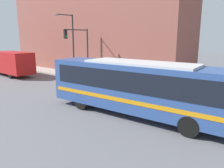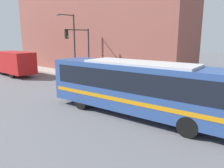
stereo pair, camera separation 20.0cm
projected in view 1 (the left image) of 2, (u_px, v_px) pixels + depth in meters
name	position (u px, v px, depth m)	size (l,w,h in m)	color
ground_plane	(141.00, 111.00, 14.63)	(120.00, 120.00, 0.00)	slate
sidewalk	(46.00, 70.00, 31.56)	(2.78, 70.00, 0.17)	#A8A399
building_facade	(90.00, 30.00, 30.66)	(6.00, 28.51, 11.66)	brown
city_bus	(139.00, 85.00, 13.24)	(3.39, 12.53, 3.41)	#2D4C8C
delivery_truck	(10.00, 63.00, 27.71)	(2.46, 8.39, 3.02)	#B21919
fire_hydrant	(119.00, 81.00, 22.06)	(0.24, 0.33, 0.71)	#999999
traffic_light_pole	(80.00, 45.00, 23.51)	(3.28, 0.35, 5.55)	#2D2D2D
parking_meter	(94.00, 72.00, 24.10)	(0.14, 0.14, 1.28)	#2D2D2D
street_lamp	(71.00, 40.00, 25.64)	(2.54, 0.28, 7.20)	#2D2D2D
pedestrian_near_corner	(111.00, 74.00, 23.12)	(0.34, 0.34, 1.64)	#47382D
pedestrian_mid_block	(123.00, 74.00, 22.46)	(0.34, 0.34, 1.74)	#47382D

